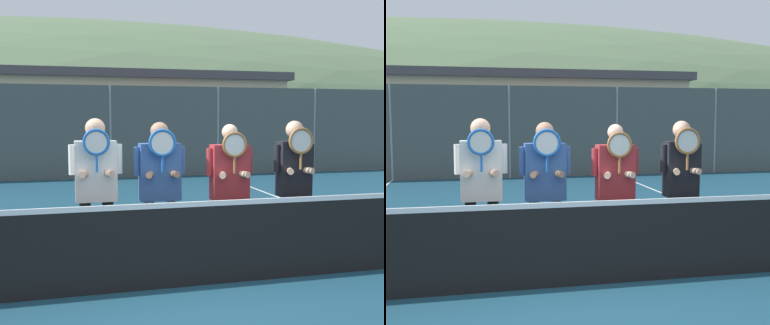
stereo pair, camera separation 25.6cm
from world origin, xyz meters
The scene contains 13 objects.
ground_plane centered at (0.00, 0.00, 0.00)m, with size 120.00×120.00×0.00m, color navy.
hill_distant centered at (0.00, 48.18, 0.00)m, with size 110.49×61.38×21.48m.
clubhouse_building centered at (0.53, 18.07, 1.98)m, with size 16.56×5.50×3.91m.
fence_back centered at (0.00, 9.77, 1.41)m, with size 20.52×0.06×2.81m.
tennis_net centered at (0.00, 0.00, 0.48)m, with size 9.25×0.09×1.03m.
court_line_right_sideline centered at (3.43, 3.00, 0.00)m, with size 0.05×16.00×0.01m, color white.
player_leftmost centered at (-0.95, 0.62, 1.10)m, with size 0.60×0.34×1.83m.
player_center_left centered at (-0.20, 0.63, 1.07)m, with size 0.62×0.34×1.79m.
player_center_right centered at (0.64, 0.53, 1.03)m, with size 0.58×0.34×1.76m.
player_rightmost centered at (1.47, 0.50, 1.07)m, with size 0.54×0.34×1.80m.
car_left_of_center centered at (-0.63, 13.00, 0.92)m, with size 4.01×1.93×1.82m.
car_center centered at (4.42, 13.50, 0.88)m, with size 4.62×2.09×1.70m.
car_right_of_center centered at (9.59, 13.42, 0.94)m, with size 4.23×2.09×1.86m.
Camera 2 is at (-1.00, -5.01, 1.83)m, focal length 45.00 mm.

